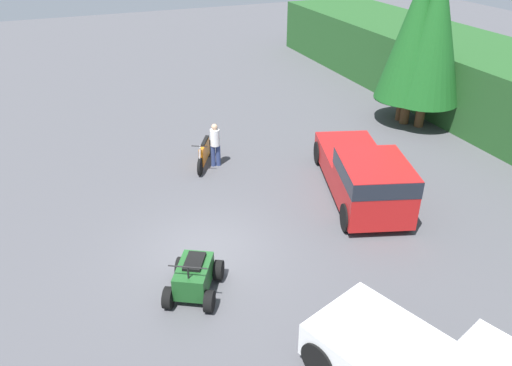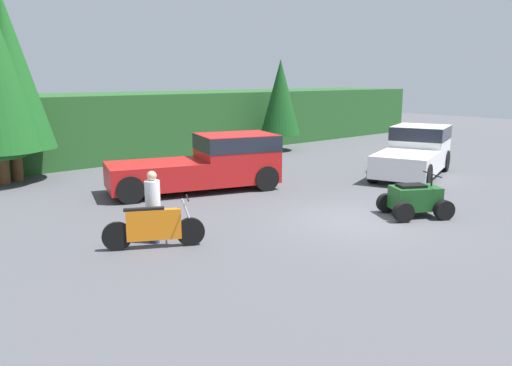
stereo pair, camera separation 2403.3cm
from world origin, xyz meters
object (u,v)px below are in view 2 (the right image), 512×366
Objects in this scene: dirt_bike at (154,228)px; quad_atv at (415,200)px; pickup_truck_red at (211,161)px; pickup_truck_second at (416,150)px; rider_person at (153,204)px.

quad_atv reaches higher than dirt_bike.
pickup_truck_red is 8.73m from pickup_truck_second.
quad_atv is at bearing -52.89° from pickup_truck_red.
pickup_truck_second reaches higher than quad_atv.
pickup_truck_second is at bearing 33.42° from dirt_bike.
quad_atv is 1.25× the size of rider_person.
pickup_truck_red is 6.45m from dirt_bike.
quad_atv is (7.15, -2.47, -0.02)m from dirt_bike.
quad_atv is at bearing 9.48° from dirt_bike.
pickup_truck_red and pickup_truck_second have the same top height.
pickup_truck_second is 3.14× the size of rider_person.
pickup_truck_second is at bearing 61.30° from quad_atv.
quad_atv is (-5.74, -3.58, -0.55)m from pickup_truck_second.
pickup_truck_second is at bearing 13.48° from rider_person.
pickup_truck_second is 2.59× the size of dirt_bike.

